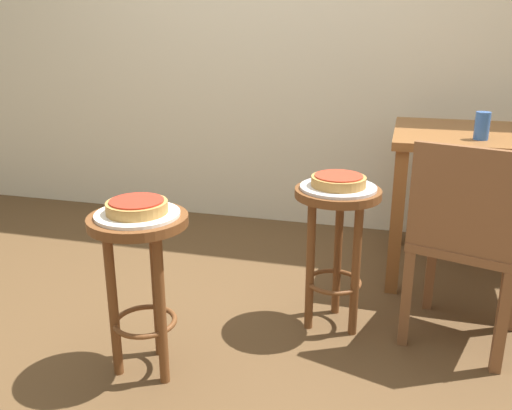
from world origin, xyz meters
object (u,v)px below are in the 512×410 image
cup_near_edge (482,126)px  stool_middle (336,227)px  dining_table (483,158)px  serving_plate_middle (338,187)px  wooden_chair (466,239)px  serving_plate_foreground (137,214)px  stool_foreground (141,260)px  pizza_foreground (137,207)px  pizza_middle (339,181)px

cup_near_edge → stool_middle: bearing=-138.2°
dining_table → serving_plate_middle: bearing=-131.2°
wooden_chair → serving_plate_foreground: bearing=-156.5°
dining_table → cup_near_edge: bearing=-103.4°
stool_foreground → pizza_foreground: bearing=45.0°
pizza_foreground → cup_near_edge: size_ratio=1.70×
dining_table → cup_near_edge: (-0.05, -0.20, 0.19)m
stool_foreground → pizza_middle: 0.84m
serving_plate_middle → wooden_chair: bearing=-2.4°
stool_middle → cup_near_edge: 0.86m
pizza_foreground → serving_plate_middle: pizza_foreground is taller
serving_plate_foreground → pizza_foreground: pizza_foreground is taller
stool_middle → wooden_chair: (0.51, -0.02, 0.01)m
pizza_foreground → stool_middle: size_ratio=0.34×
serving_plate_middle → cup_near_edge: 0.80m
wooden_chair → stool_foreground: bearing=-156.5°
dining_table → cup_near_edge: size_ratio=6.90×
dining_table → cup_near_edge: cup_near_edge is taller
serving_plate_foreground → cup_near_edge: size_ratio=2.35×
pizza_foreground → dining_table: 1.76m
stool_foreground → stool_middle: same height
pizza_foreground → pizza_middle: same height
pizza_middle → dining_table: dining_table is taller
pizza_middle → serving_plate_middle: bearing=-90.0°
stool_foreground → serving_plate_foreground: serving_plate_foreground is taller
pizza_middle → cup_near_edge: bearing=41.8°
serving_plate_foreground → serving_plate_middle: same height
stool_foreground → cup_near_edge: (1.21, 1.04, 0.36)m
dining_table → stool_middle: bearing=-131.2°
dining_table → wooden_chair: bearing=-99.1°
serving_plate_foreground → pizza_foreground: (0.00, 0.00, 0.03)m
pizza_foreground → dining_table: dining_table is taller
stool_foreground → stool_middle: 0.82m
pizza_middle → dining_table: size_ratio=0.25×
wooden_chair → pizza_middle: bearing=177.6°
dining_table → wooden_chair: size_ratio=1.03×
stool_middle → wooden_chair: bearing=-2.4°
dining_table → stool_foreground: bearing=-135.6°
serving_plate_middle → cup_near_edge: size_ratio=2.47×
stool_foreground → serving_plate_middle: 0.84m
serving_plate_middle → cup_near_edge: (0.58, 0.52, 0.19)m
stool_foreground → wooden_chair: size_ratio=0.73×
serving_plate_middle → dining_table: bearing=48.8°
serving_plate_foreground → dining_table: dining_table is taller
serving_plate_foreground → pizza_foreground: 0.03m
stool_foreground → pizza_middle: (0.63, 0.52, 0.20)m
cup_near_edge → pizza_foreground: bearing=-139.5°
pizza_foreground → cup_near_edge: bearing=40.5°
pizza_foreground → serving_plate_middle: 0.82m
serving_plate_foreground → cup_near_edge: bearing=40.5°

